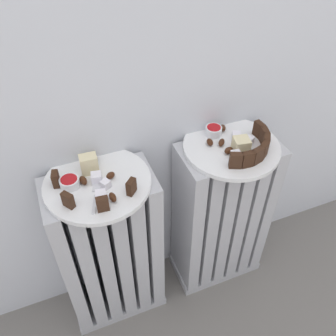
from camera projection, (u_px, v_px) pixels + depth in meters
radiator_left at (110, 252)px, 1.07m from camera, size 0.29×0.16×0.55m
radiator_right at (221, 217)px, 1.17m from camera, size 0.29×0.16×0.55m
plate_left at (98, 183)px, 0.88m from camera, size 0.26×0.26×0.01m
plate_right at (231, 147)px, 0.98m from camera, size 0.26×0.26×0.01m
dark_cake_slice_left_0 at (56, 179)px, 0.85m from camera, size 0.02×0.03×0.04m
dark_cake_slice_left_1 at (68, 200)px, 0.80m from camera, size 0.03×0.03×0.04m
dark_cake_slice_left_2 at (103, 204)px, 0.79m from camera, size 0.03×0.02×0.04m
dark_cake_slice_left_3 at (131, 187)px, 0.83m from camera, size 0.03×0.03×0.04m
marble_cake_slice_left_0 at (89, 164)px, 0.88m from camera, size 0.04×0.03×0.05m
turkish_delight_left_0 at (101, 196)px, 0.82m from camera, size 0.03×0.03×0.02m
turkish_delight_left_1 at (96, 178)px, 0.86m from camera, size 0.03×0.03×0.02m
turkish_delight_left_2 at (106, 184)px, 0.85m from camera, size 0.03×0.03×0.02m
medjool_date_left_0 at (111, 175)px, 0.87m from camera, size 0.03×0.02×0.02m
medjool_date_left_1 at (83, 180)px, 0.86m from camera, size 0.02×0.03×0.02m
medjool_date_left_2 at (113, 197)px, 0.82m from camera, size 0.02×0.03×0.02m
medjool_date_left_3 at (93, 157)px, 0.92m from camera, size 0.03×0.03×0.02m
jam_bowl_left at (70, 182)px, 0.85m from camera, size 0.05×0.05×0.02m
dark_cake_slice_right_0 at (236, 161)px, 0.89m from camera, size 0.03×0.03×0.04m
dark_cake_slice_right_1 at (247, 159)px, 0.90m from camera, size 0.03×0.02×0.04m
dark_cake_slice_right_2 at (257, 156)px, 0.91m from camera, size 0.03×0.02×0.04m
dark_cake_slice_right_3 at (264, 150)px, 0.92m from camera, size 0.03×0.03×0.04m
dark_cake_slice_right_4 at (266, 143)px, 0.94m from camera, size 0.03×0.03×0.04m
dark_cake_slice_right_5 at (264, 136)px, 0.97m from camera, size 0.02×0.03×0.04m
dark_cake_slice_right_6 at (259, 129)px, 0.99m from camera, size 0.02×0.03×0.04m
marble_cake_slice_right_0 at (241, 145)px, 0.94m from camera, size 0.05×0.05×0.04m
turkish_delight_right_0 at (236, 136)px, 0.98m from camera, size 0.03×0.03×0.02m
turkish_delight_right_1 at (236, 156)px, 0.92m from camera, size 0.03×0.03×0.02m
turkish_delight_right_2 at (249, 140)px, 0.97m from camera, size 0.03×0.03×0.02m
medjool_date_right_0 at (223, 128)px, 1.01m from camera, size 0.02×0.03×0.02m
medjool_date_right_1 at (221, 142)px, 0.97m from camera, size 0.03×0.03×0.01m
medjool_date_right_2 at (210, 142)px, 0.97m from camera, size 0.02×0.02×0.02m
medjool_date_right_3 at (229, 150)px, 0.94m from camera, size 0.03×0.02×0.02m
jam_bowl_right at (214, 130)px, 1.00m from camera, size 0.05×0.05×0.02m
fork at (96, 196)px, 0.84m from camera, size 0.04×0.09×0.00m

